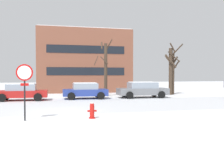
% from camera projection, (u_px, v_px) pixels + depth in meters
% --- Properties ---
extents(ground_plane, '(120.00, 120.00, 0.00)m').
position_uv_depth(ground_plane, '(61.00, 112.00, 14.96)').
color(ground_plane, white).
extents(road_surface, '(80.00, 8.09, 0.00)m').
position_uv_depth(road_surface, '(58.00, 106.00, 17.91)').
color(road_surface, silver).
rests_on(road_surface, ground).
extents(stop_sign, '(0.76, 0.15, 2.58)m').
position_uv_depth(stop_sign, '(25.00, 81.00, 12.19)').
color(stop_sign, black).
rests_on(stop_sign, ground).
extents(fire_hydrant, '(0.44, 0.30, 0.79)m').
position_uv_depth(fire_hydrant, '(92.00, 110.00, 12.82)').
color(fire_hydrant, red).
rests_on(fire_hydrant, ground).
extents(parked_car_red, '(4.19, 2.13, 1.40)m').
position_uv_depth(parked_car_red, '(21.00, 92.00, 21.79)').
color(parked_car_red, red).
rests_on(parked_car_red, ground).
extents(parked_car_blue, '(3.89, 2.15, 1.42)m').
position_uv_depth(parked_car_blue, '(85.00, 91.00, 23.32)').
color(parked_car_blue, '#283D93').
rests_on(parked_car_blue, ground).
extents(parked_car_gray, '(4.62, 2.20, 1.46)m').
position_uv_depth(parked_car_gray, '(142.00, 90.00, 24.46)').
color(parked_car_gray, slate).
rests_on(parked_car_gray, ground).
extents(tree_far_mid, '(1.99, 2.00, 5.43)m').
position_uv_depth(tree_far_mid, '(173.00, 72.00, 28.43)').
color(tree_far_mid, '#423326').
rests_on(tree_far_mid, ground).
extents(tree_far_right, '(1.53, 1.51, 5.40)m').
position_uv_depth(tree_far_right, '(171.00, 70.00, 27.99)').
color(tree_far_right, '#423326').
rests_on(tree_far_right, ground).
extents(tree_far_left, '(1.92, 1.84, 5.57)m').
position_uv_depth(tree_far_left, '(105.00, 68.00, 26.29)').
color(tree_far_left, '#423326').
rests_on(tree_far_left, ground).
extents(building_far_left, '(11.17, 12.04, 7.58)m').
position_uv_depth(building_far_left, '(80.00, 62.00, 36.31)').
color(building_far_left, brown).
rests_on(building_far_left, ground).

